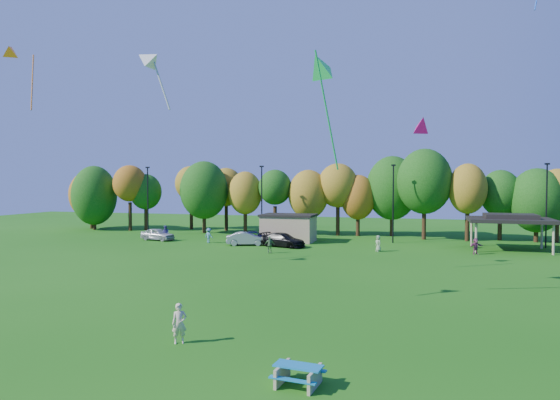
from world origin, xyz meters
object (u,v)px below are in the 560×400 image
(kite_flyer, at_px, (179,323))
(car_b, at_px, (247,239))
(car_a, at_px, (158,234))
(car_c, at_px, (255,238))
(car_d, at_px, (283,240))
(picnic_table, at_px, (298,374))

(kite_flyer, distance_m, car_b, 33.74)
(kite_flyer, height_order, car_a, kite_flyer)
(kite_flyer, relative_size, car_c, 0.33)
(car_a, height_order, car_b, car_b)
(car_c, bearing_deg, car_d, -126.94)
(car_c, bearing_deg, kite_flyer, 175.26)
(car_b, xyz_separation_m, car_c, (0.60, 1.15, -0.00))
(kite_flyer, xyz_separation_m, car_c, (-8.10, 33.75, -0.15))
(kite_flyer, bearing_deg, car_a, 90.17)
(kite_flyer, bearing_deg, car_b, 73.86)
(car_c, relative_size, car_d, 1.02)
(car_b, bearing_deg, car_a, 64.36)
(kite_flyer, height_order, car_b, kite_flyer)
(picnic_table, relative_size, car_c, 0.34)
(car_b, height_order, car_c, car_b)
(kite_flyer, distance_m, car_a, 39.86)
(car_a, bearing_deg, picnic_table, -133.33)
(kite_flyer, relative_size, car_a, 0.41)
(kite_flyer, xyz_separation_m, car_b, (-8.70, 32.60, -0.15))
(kite_flyer, relative_size, car_d, 0.34)
(car_a, bearing_deg, car_c, -80.70)
(car_d, bearing_deg, kite_flyer, -155.00)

